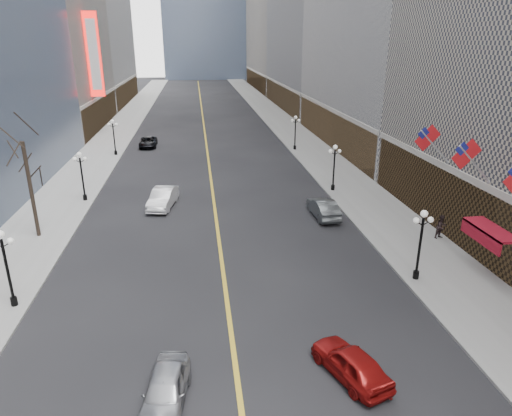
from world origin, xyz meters
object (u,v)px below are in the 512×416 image
object	(u,v)px
streetlamp_west_3	(114,133)
car_nb_mid	(163,198)
car_nb_far	(148,142)
streetlamp_west_1	(6,261)
streetlamp_east_2	(334,163)
streetlamp_east_1	(421,238)
car_sb_far	(323,208)
car_nb_near	(165,390)
car_sb_mid	(351,363)
streetlamp_west_2	(81,171)
streetlamp_east_3	(295,129)

from	to	relation	value
streetlamp_west_3	car_nb_mid	world-z (taller)	streetlamp_west_3
streetlamp_west_3	car_nb_far	xyz separation A→B (m)	(3.72, 4.66, -2.21)
streetlamp_west_1	streetlamp_east_2	bearing A→B (deg)	37.33
streetlamp_east_1	car_sb_far	size ratio (longest dim) A/B	0.95
car_nb_far	car_nb_mid	bearing A→B (deg)	-82.64
streetlamp_west_3	car_nb_mid	size ratio (longest dim) A/B	0.88
streetlamp_east_1	streetlamp_west_3	size ratio (longest dim) A/B	1.00
car_nb_near	car_sb_mid	bearing A→B (deg)	11.98
streetlamp_east_1	car_nb_far	world-z (taller)	streetlamp_east_1
streetlamp_east_2	car_sb_mid	world-z (taller)	streetlamp_east_2
car_nb_far	car_sb_far	world-z (taller)	car_sb_far
streetlamp_west_2	car_nb_near	size ratio (longest dim) A/B	1.06
streetlamp_east_2	car_sb_mid	distance (m)	26.77
streetlamp_east_2	streetlamp_east_1	bearing A→B (deg)	-90.00
streetlamp_east_2	car_nb_far	bearing A→B (deg)	131.26
car_nb_near	car_sb_far	distance (m)	23.15
streetlamp_west_3	car_sb_mid	distance (m)	46.95
streetlamp_east_2	streetlamp_west_1	distance (m)	29.68
streetlamp_west_3	car_nb_near	world-z (taller)	streetlamp_west_3
streetlamp_east_1	car_nb_mid	xyz separation A→B (m)	(-16.34, 15.59, -2.06)
car_nb_near	car_sb_mid	world-z (taller)	car_nb_near
streetlamp_east_3	streetlamp_west_3	bearing A→B (deg)	180.00
streetlamp_east_1	streetlamp_east_2	bearing A→B (deg)	90.00
car_nb_near	streetlamp_west_3	bearing A→B (deg)	108.62
streetlamp_west_3	car_nb_far	distance (m)	6.36
streetlamp_east_3	streetlamp_west_2	world-z (taller)	same
streetlamp_west_2	streetlamp_west_3	xyz separation A→B (m)	(0.00, 18.00, 0.00)
streetlamp_west_2	car_sb_mid	distance (m)	30.86
car_sb_far	streetlamp_west_3	bearing A→B (deg)	-51.91
streetlamp_east_2	streetlamp_west_3	xyz separation A→B (m)	(-23.60, 18.00, 0.00)
streetlamp_west_3	car_nb_far	bearing A→B (deg)	51.42
car_nb_mid	car_sb_mid	xyz separation A→B (m)	(9.54, -23.38, -0.12)
car_sb_far	car_nb_mid	bearing A→B (deg)	-19.42
streetlamp_east_3	streetlamp_west_2	distance (m)	29.68
streetlamp_east_1	streetlamp_east_3	world-z (taller)	same
streetlamp_west_1	car_sb_far	distance (m)	23.79
car_sb_mid	car_sb_far	world-z (taller)	car_sb_far
car_nb_mid	car_sb_mid	distance (m)	25.25
streetlamp_east_3	car_nb_far	distance (m)	20.54
streetlamp_east_2	streetlamp_east_3	distance (m)	18.00
streetlamp_west_2	streetlamp_west_3	world-z (taller)	same
streetlamp_east_2	car_nb_near	distance (m)	30.38
car_nb_near	car_nb_far	bearing A→B (deg)	103.33
car_nb_far	car_sb_mid	size ratio (longest dim) A/B	1.17
streetlamp_west_1	car_nb_mid	xyz separation A→B (m)	(7.26, 15.59, -2.06)
streetlamp_west_2	streetlamp_east_2	bearing A→B (deg)	0.00
car_sb_far	streetlamp_east_2	bearing A→B (deg)	-114.93
streetlamp_west_3	car_sb_mid	xyz separation A→B (m)	(16.79, -43.79, -2.18)
streetlamp_west_1	car_nb_far	world-z (taller)	streetlamp_west_1
car_sb_mid	car_sb_far	bearing A→B (deg)	-122.73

